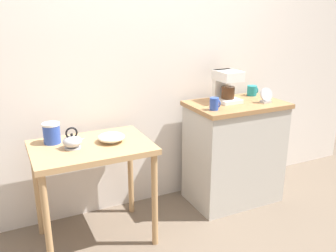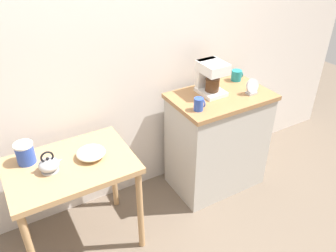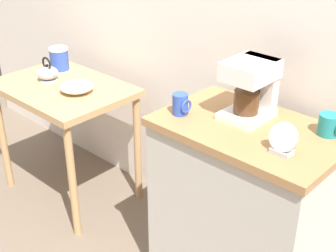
{
  "view_description": "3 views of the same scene",
  "coord_description": "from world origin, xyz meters",
  "px_view_note": "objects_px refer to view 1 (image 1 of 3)",
  "views": [
    {
      "loc": [
        -1.14,
        -2.32,
        1.63
      ],
      "look_at": [
        -0.03,
        0.0,
        0.8
      ],
      "focal_mm": 38.91,
      "sensor_mm": 36.0,
      "label": 1
    },
    {
      "loc": [
        -0.93,
        -1.81,
        2.13
      ],
      "look_at": [
        0.13,
        0.03,
        0.79
      ],
      "focal_mm": 36.88,
      "sensor_mm": 36.0,
      "label": 2
    },
    {
      "loc": [
        1.6,
        -1.46,
        1.8
      ],
      "look_at": [
        0.26,
        -0.01,
        0.79
      ],
      "focal_mm": 50.64,
      "sensor_mm": 36.0,
      "label": 3
    }
  ],
  "objects_px": {
    "bowl_stoneware": "(111,137)",
    "coffee_maker": "(226,85)",
    "teakettle": "(72,141)",
    "mug_dark_teal": "(252,91)",
    "canister_enamel": "(52,133)",
    "mug_blue": "(214,104)",
    "table_clock": "(266,96)"
  },
  "relations": [
    {
      "from": "coffee_maker",
      "to": "canister_enamel",
      "type": "bearing_deg",
      "value": 179.96
    },
    {
      "from": "canister_enamel",
      "to": "coffee_maker",
      "type": "height_order",
      "value": "coffee_maker"
    },
    {
      "from": "mug_dark_teal",
      "to": "table_clock",
      "type": "relative_size",
      "value": 0.74
    },
    {
      "from": "teakettle",
      "to": "mug_dark_teal",
      "type": "bearing_deg",
      "value": 7.91
    },
    {
      "from": "teakettle",
      "to": "mug_blue",
      "type": "distance_m",
      "value": 1.09
    },
    {
      "from": "bowl_stoneware",
      "to": "coffee_maker",
      "type": "distance_m",
      "value": 1.09
    },
    {
      "from": "bowl_stoneware",
      "to": "mug_dark_teal",
      "type": "height_order",
      "value": "mug_dark_teal"
    },
    {
      "from": "canister_enamel",
      "to": "table_clock",
      "type": "distance_m",
      "value": 1.71
    },
    {
      "from": "bowl_stoneware",
      "to": "teakettle",
      "type": "distance_m",
      "value": 0.27
    },
    {
      "from": "canister_enamel",
      "to": "mug_blue",
      "type": "height_order",
      "value": "mug_blue"
    },
    {
      "from": "bowl_stoneware",
      "to": "table_clock",
      "type": "relative_size",
      "value": 1.51
    },
    {
      "from": "coffee_maker",
      "to": "table_clock",
      "type": "relative_size",
      "value": 2.06
    },
    {
      "from": "teakettle",
      "to": "coffee_maker",
      "type": "height_order",
      "value": "coffee_maker"
    },
    {
      "from": "teakettle",
      "to": "mug_dark_teal",
      "type": "xyz_separation_m",
      "value": [
        1.65,
        0.23,
        0.14
      ]
    },
    {
      "from": "teakettle",
      "to": "canister_enamel",
      "type": "relative_size",
      "value": 1.07
    },
    {
      "from": "bowl_stoneware",
      "to": "coffee_maker",
      "type": "xyz_separation_m",
      "value": [
        1.05,
        0.15,
        0.25
      ]
    },
    {
      "from": "canister_enamel",
      "to": "coffee_maker",
      "type": "xyz_separation_m",
      "value": [
        1.43,
        -0.0,
        0.21
      ]
    },
    {
      "from": "mug_blue",
      "to": "coffee_maker",
      "type": "bearing_deg",
      "value": 39.54
    },
    {
      "from": "mug_blue",
      "to": "bowl_stoneware",
      "type": "bearing_deg",
      "value": 177.21
    },
    {
      "from": "canister_enamel",
      "to": "mug_dark_teal",
      "type": "relative_size",
      "value": 1.54
    },
    {
      "from": "coffee_maker",
      "to": "mug_dark_teal",
      "type": "relative_size",
      "value": 2.79
    },
    {
      "from": "canister_enamel",
      "to": "mug_blue",
      "type": "bearing_deg",
      "value": -9.25
    },
    {
      "from": "table_clock",
      "to": "teakettle",
      "type": "bearing_deg",
      "value": 178.89
    },
    {
      "from": "canister_enamel",
      "to": "teakettle",
      "type": "bearing_deg",
      "value": -55.86
    },
    {
      "from": "teakettle",
      "to": "coffee_maker",
      "type": "bearing_deg",
      "value": 6.79
    },
    {
      "from": "coffee_maker",
      "to": "mug_blue",
      "type": "xyz_separation_m",
      "value": [
        -0.23,
        -0.19,
        -0.09
      ]
    },
    {
      "from": "teakettle",
      "to": "coffee_maker",
      "type": "distance_m",
      "value": 1.35
    },
    {
      "from": "mug_dark_teal",
      "to": "bowl_stoneware",
      "type": "bearing_deg",
      "value": -170.73
    },
    {
      "from": "canister_enamel",
      "to": "mug_blue",
      "type": "xyz_separation_m",
      "value": [
        1.19,
        -0.19,
        0.12
      ]
    },
    {
      "from": "bowl_stoneware",
      "to": "mug_dark_teal",
      "type": "xyz_separation_m",
      "value": [
        1.38,
        0.23,
        0.16
      ]
    },
    {
      "from": "bowl_stoneware",
      "to": "coffee_maker",
      "type": "height_order",
      "value": "coffee_maker"
    },
    {
      "from": "bowl_stoneware",
      "to": "table_clock",
      "type": "bearing_deg",
      "value": -1.49
    }
  ]
}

